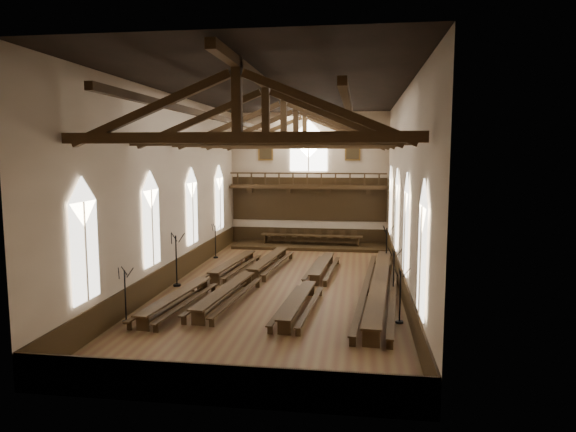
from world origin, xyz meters
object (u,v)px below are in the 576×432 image
Objects in this scene: dais at (311,246)px; high_table at (311,236)px; candelabrum_left_mid at (177,270)px; refectory_row_c at (312,281)px; candelabrum_right_near at (400,306)px; refectory_row_a at (209,279)px; candelabrum_left_near at (126,306)px; candelabrum_right_mid at (393,282)px; refectory_row_b at (250,274)px; refectory_row_d at (380,283)px; candelabrum_left_far at (216,248)px; candelabrum_right_far at (386,254)px.

dais is 1.51× the size of high_table.
high_table is at bearing 64.04° from candelabrum_left_mid.
candelabrum_right_near reaches higher than refectory_row_c.
refectory_row_a is at bearing -5.00° from candelabrum_left_mid.
candelabrum_left_mid is (-5.93, -12.18, 0.05)m from high_table.
candelabrum_left_near reaches higher than high_table.
candelabrum_left_near reaches higher than dais.
candelabrum_left_near is (-5.93, -18.10, 0.61)m from dais.
candelabrum_right_mid is (11.10, -0.37, -0.14)m from candelabrum_left_mid.
refectory_row_d is at bearing -9.78° from refectory_row_b.
candelabrum_right_mid reaches higher than refectory_row_b.
candelabrum_left_far is at bearing 90.00° from candelabrum_left_mid.
refectory_row_a is 1.02× the size of refectory_row_c.
candelabrum_right_near reaches higher than high_table.
high_table reaches higher than refectory_row_a.
refectory_row_b is at bearing 61.52° from candelabrum_left_near.
high_table is at bearing 112.39° from candelabrum_right_mid.
candelabrum_left_far is at bearing -140.87° from dais.
refectory_row_d is 4.24m from candelabrum_right_near.
refectory_row_c is 1.81× the size of high_table.
refectory_row_a is 2.22m from refectory_row_b.
refectory_row_c is at bearing 40.23° from candelabrum_left_near.
refectory_row_b is 5.06× the size of candelabrum_left_mid.
candelabrum_right_far is at bearing 36.80° from refectory_row_b.
refectory_row_a is 5.88× the size of candelabrum_right_mid.
high_table reaches higher than dais.
candelabrum_left_far is at bearing 90.00° from candelabrum_left_near.
candelabrum_left_near reaches higher than refectory_row_b.
candelabrum_left_near is 11.20m from candelabrum_right_near.
candelabrum_left_mid reaches higher than refectory_row_a.
refectory_row_a is 5.55× the size of candelabrum_right_far.
candelabrum_left_near is 0.93× the size of candelabrum_right_far.
dais is at bearing 110.13° from refectory_row_d.
candelabrum_right_mid is (0.00, 4.03, 0.01)m from candelabrum_right_near.
candelabrum_right_far is at bearing 57.94° from refectory_row_c.
refectory_row_d is at bearing -0.37° from refectory_row_a.
candelabrum_right_far is at bearing 48.14° from candelabrum_left_near.
refectory_row_b is 6.25× the size of candelabrum_left_far.
refectory_row_b reaches higher than refectory_row_a.
candelabrum_right_mid is at bearing -34.84° from candelabrum_left_far.
refectory_row_c is 4.03m from candelabrum_right_mid.
candelabrum_right_far is at bearing 90.00° from candelabrum_right_mid.
refectory_row_a is 1.22× the size of dais.
refectory_row_c is 7.12m from candelabrum_left_mid.
candelabrum_right_mid is (5.17, -12.55, -0.09)m from high_table.
refectory_row_a reaches higher than refectory_row_c.
refectory_row_c is 5.96× the size of candelabrum_left_far.
refectory_row_d is (8.67, -0.06, 0.08)m from refectory_row_a.
candelabrum_left_far reaches higher than refectory_row_d.
dais is (2.20, 11.23, -0.43)m from refectory_row_b.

